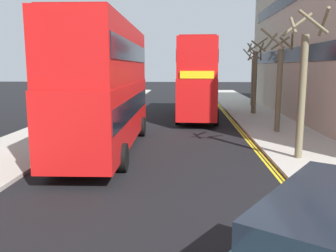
{
  "coord_description": "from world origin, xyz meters",
  "views": [
    {
      "loc": [
        1.1,
        -0.61,
        3.74
      ],
      "look_at": [
        0.5,
        11.0,
        1.8
      ],
      "focal_mm": 37.91,
      "sensor_mm": 36.0,
      "label": 1
    }
  ],
  "objects": [
    {
      "name": "sidewalk_left",
      "position": [
        -6.5,
        16.0,
        0.07
      ],
      "size": [
        4.0,
        80.0,
        0.14
      ],
      "primitive_type": "cube",
      "color": "#ADA89E",
      "rests_on": "ground"
    },
    {
      "name": "pedestrian_far",
      "position": [
        7.31,
        23.61,
        0.99
      ],
      "size": [
        0.34,
        0.22,
        1.62
      ],
      "color": "#2D2D38",
      "rests_on": "sidewalk_right"
    },
    {
      "name": "double_decker_bus_away",
      "position": [
        -2.47,
        15.01,
        3.03
      ],
      "size": [
        2.95,
        10.85,
        5.64
      ],
      "color": "red",
      "rests_on": "ground"
    },
    {
      "name": "street_tree_far",
      "position": [
        6.41,
        27.53,
        2.88
      ],
      "size": [
        1.68,
        1.76,
        5.9
      ],
      "color": "#6B6047",
      "rests_on": "sidewalk_right"
    },
    {
      "name": "kerb_line_inner",
      "position": [
        4.24,
        14.0,
        0.0
      ],
      "size": [
        0.1,
        56.0,
        0.01
      ],
      "primitive_type": "cube",
      "color": "yellow",
      "rests_on": "ground"
    },
    {
      "name": "street_tree_distant",
      "position": [
        6.22,
        19.42,
        2.97
      ],
      "size": [
        1.91,
        2.1,
        5.71
      ],
      "color": "#6B6047",
      "rests_on": "sidewalk_right"
    },
    {
      "name": "street_tree_near",
      "position": [
        5.63,
        13.5,
        3.03
      ],
      "size": [
        1.56,
        1.56,
        5.75
      ],
      "color": "#6B6047",
      "rests_on": "sidewalk_right"
    },
    {
      "name": "sidewalk_right",
      "position": [
        6.5,
        16.0,
        0.07
      ],
      "size": [
        4.0,
        80.0,
        0.14
      ],
      "primitive_type": "cube",
      "color": "#ADA89E",
      "rests_on": "ground"
    },
    {
      "name": "double_decker_bus_oncoming",
      "position": [
        1.97,
        25.76,
        3.03
      ],
      "size": [
        3.17,
        10.91,
        5.64
      ],
      "color": "red",
      "rests_on": "ground"
    },
    {
      "name": "street_tree_mid",
      "position": [
        7.38,
        33.27,
        2.56
      ],
      "size": [
        1.79,
        1.64,
        5.29
      ],
      "color": "#6B6047",
      "rests_on": "sidewalk_right"
    },
    {
      "name": "kerb_line_outer",
      "position": [
        4.4,
        14.0,
        0.0
      ],
      "size": [
        0.1,
        56.0,
        0.01
      ],
      "primitive_type": "cube",
      "color": "yellow",
      "rests_on": "ground"
    }
  ]
}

